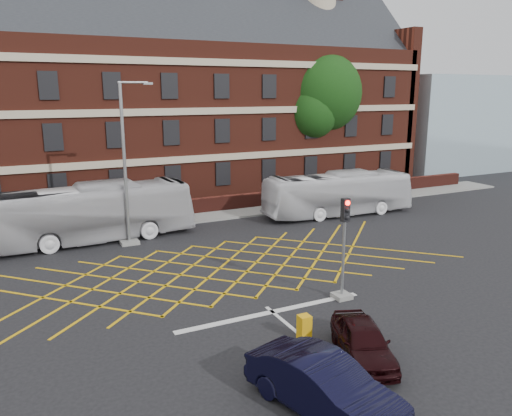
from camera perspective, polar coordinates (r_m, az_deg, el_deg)
name	(u,v)px	position (r m, az deg, el deg)	size (l,w,h in m)	color
ground	(236,282)	(22.89, -2.29, -8.47)	(120.00, 120.00, 0.00)	black
victorian_building	(127,99)	(42.39, -14.52, 11.99)	(51.00, 12.17, 20.40)	#562016
boundary_wall	(158,210)	(34.49, -11.10, -0.27)	(56.00, 0.50, 1.10)	#471813
far_pavement	(163,221)	(33.67, -10.62, -1.43)	(60.00, 3.00, 0.12)	slate
glass_block	(442,123)	(58.83, 20.48, 9.06)	(14.00, 10.00, 10.00)	#99B2BF
box_junction_hatching	(220,268)	(24.61, -4.19, -6.89)	(11.50, 0.12, 0.02)	#CC990C
stop_line	(272,312)	(19.99, 1.88, -11.78)	(8.00, 0.30, 0.02)	silver
centre_line	(382,402)	(15.31, 14.20, -20.72)	(0.15, 14.00, 0.02)	silver
bus_left	(88,213)	(29.94, -18.67, -0.59)	(2.80, 11.95, 3.33)	#BDBCC1
bus_right	(338,194)	(35.06, 9.37, 1.61)	(2.52, 10.75, 2.99)	silver
car_navy	(324,386)	(14.27, 7.78, -19.50)	(1.64, 4.69, 1.55)	black
car_maroon	(363,341)	(16.95, 12.12, -14.62)	(1.48, 3.68, 1.25)	black
deciduous_tree	(321,99)	(44.38, 7.41, 12.25)	(7.35, 6.96, 11.77)	black
traffic_light_near	(343,258)	(20.89, 9.95, -5.67)	(0.70, 0.70, 4.27)	slate
street_lamp	(127,190)	(28.57, -14.48, 1.97)	(2.25, 1.00, 8.96)	slate
utility_cabinet	(304,327)	(17.92, 5.53, -13.42)	(0.41, 0.39, 0.88)	#E19F0D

